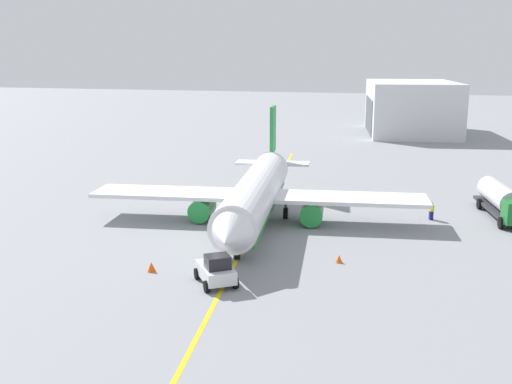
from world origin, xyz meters
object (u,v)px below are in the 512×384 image
airplane (257,194)px  pushback_tug (216,270)px  fuel_tanker (503,200)px  safety_cone_nose (339,259)px  safety_cone_wingtip (151,267)px  refueling_worker (431,211)px

airplane → pushback_tug: bearing=5.5°
fuel_tanker → safety_cone_nose: (17.43, -13.39, -1.43)m
safety_cone_wingtip → fuel_tanker: bearing=131.2°
airplane → fuel_tanker: size_ratio=2.85×
airplane → refueling_worker: size_ratio=19.21×
pushback_tug → safety_cone_wingtip: pushback_tug is taller
pushback_tug → safety_cone_nose: 10.13m
refueling_worker → safety_cone_wingtip: size_ratio=2.39×
safety_cone_nose → safety_cone_wingtip: safety_cone_wingtip is taller
refueling_worker → safety_cone_nose: 16.25m
fuel_tanker → safety_cone_wingtip: fuel_tanker is taller
airplane → safety_cone_nose: 13.43m
fuel_tanker → safety_cone_nose: 22.02m
pushback_tug → safety_cone_wingtip: 5.53m
refueling_worker → safety_cone_nose: bearing=-24.7°
airplane → pushback_tug: airplane is taller
airplane → safety_cone_wingtip: airplane is taller
airplane → pushback_tug: (16.26, 1.58, -1.71)m
safety_cone_nose → safety_cone_wingtip: size_ratio=0.85×
refueling_worker → safety_cone_wingtip: 28.35m
safety_cone_nose → safety_cone_wingtip: (5.60, -12.93, 0.05)m
fuel_tanker → refueling_worker: 7.17m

